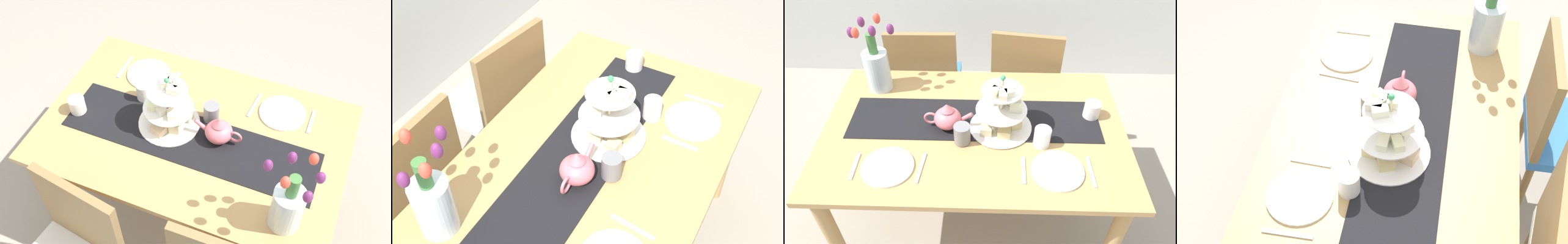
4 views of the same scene
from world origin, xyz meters
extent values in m
plane|color=gray|center=(0.00, 0.00, 0.00)|extent=(8.00, 8.00, 0.00)
cube|color=tan|center=(0.00, 0.00, 0.71)|extent=(1.46, 0.93, 0.03)
cylinder|color=tan|center=(-0.66, -0.40, 0.35)|extent=(0.07, 0.07, 0.70)
cylinder|color=tan|center=(0.66, -0.40, 0.35)|extent=(0.07, 0.07, 0.70)
cylinder|color=tan|center=(0.66, 0.40, 0.35)|extent=(0.07, 0.07, 0.70)
cube|color=olive|center=(0.29, 0.58, 0.69)|extent=(0.42, 0.10, 0.45)
cube|color=black|center=(0.00, 0.05, 0.73)|extent=(1.23, 0.30, 0.00)
cylinder|color=beige|center=(0.13, 0.00, 0.87)|extent=(0.01, 0.01, 0.28)
cylinder|color=white|center=(0.13, 0.00, 0.74)|extent=(0.30, 0.30, 0.01)
cylinder|color=white|center=(0.13, 0.00, 0.85)|extent=(0.24, 0.24, 0.01)
cylinder|color=white|center=(0.13, 0.00, 0.96)|extent=(0.19, 0.19, 0.01)
cube|color=#D6C482|center=(0.20, 0.00, 0.76)|extent=(0.07, 0.07, 0.04)
cube|color=beige|center=(0.15, 0.07, 0.76)|extent=(0.08, 0.07, 0.04)
cube|color=beige|center=(0.08, 0.03, 0.77)|extent=(0.06, 0.06, 0.05)
cube|color=beige|center=(0.06, -0.05, 0.76)|extent=(0.06, 0.05, 0.04)
cube|color=#D7BF7E|center=(0.14, -0.06, 0.76)|extent=(0.07, 0.06, 0.04)
cube|color=#E7E8C0|center=(0.19, -0.01, 0.87)|extent=(0.06, 0.04, 0.03)
cube|color=beige|center=(0.19, 0.04, 0.87)|extent=(0.07, 0.06, 0.03)
cube|color=silver|center=(0.14, 0.04, 0.87)|extent=(0.06, 0.07, 0.03)
cube|color=#F4E6BD|center=(0.09, 0.05, 0.87)|extent=(0.06, 0.07, 0.03)
cube|color=beige|center=(0.10, 0.00, 0.98)|extent=(0.06, 0.04, 0.03)
cube|color=beige|center=(0.09, -0.04, 0.98)|extent=(0.06, 0.07, 0.03)
cube|color=beige|center=(0.13, -0.06, 0.98)|extent=(0.04, 0.06, 0.03)
cube|color=beige|center=(0.15, -0.03, 0.98)|extent=(0.05, 0.07, 0.03)
sphere|color=#389356|center=(0.13, 0.00, 1.03)|extent=(0.02, 0.02, 0.02)
ellipsoid|color=#D66B75|center=(-0.13, 0.00, 0.78)|extent=(0.13, 0.13, 0.10)
cone|color=#D66B75|center=(-0.13, 0.00, 0.85)|extent=(0.06, 0.06, 0.04)
cylinder|color=#D66B75|center=(-0.04, 0.00, 0.79)|extent=(0.07, 0.02, 0.06)
torus|color=#D66B75|center=(-0.21, 0.00, 0.78)|extent=(0.07, 0.01, 0.07)
cylinder|color=silver|center=(-0.52, 0.31, 0.84)|extent=(0.13, 0.13, 0.22)
cylinder|color=#3D7538|center=(-0.52, 0.31, 1.00)|extent=(0.05, 0.05, 0.12)
ellipsoid|color=#6B2860|center=(-0.42, 0.31, 1.08)|extent=(0.04, 0.04, 0.06)
ellipsoid|color=#EF4C38|center=(-0.49, 0.37, 1.11)|extent=(0.04, 0.04, 0.06)
ellipsoid|color=#6B2860|center=(-0.58, 0.38, 1.08)|extent=(0.04, 0.04, 0.06)
ellipsoid|color=#6B2860|center=(-0.60, 0.28, 1.08)|extent=(0.04, 0.04, 0.06)
ellipsoid|color=#EF4C38|center=(-0.56, 0.23, 1.10)|extent=(0.04, 0.04, 0.06)
ellipsoid|color=#6B2860|center=(-0.49, 0.25, 1.10)|extent=(0.04, 0.04, 0.06)
cylinder|color=white|center=(0.58, 0.10, 0.77)|extent=(0.08, 0.08, 0.08)
cylinder|color=white|center=(-0.36, -0.27, 0.73)|extent=(0.23, 0.23, 0.01)
cube|color=silver|center=(-0.51, -0.27, 0.73)|extent=(0.02, 0.15, 0.01)
cube|color=silver|center=(-0.22, -0.27, 0.73)|extent=(0.03, 0.17, 0.01)
cylinder|color=white|center=(0.37, -0.27, 0.73)|extent=(0.23, 0.23, 0.01)
cube|color=silver|center=(0.23, -0.27, 0.73)|extent=(0.02, 0.15, 0.01)
cube|color=silver|center=(0.52, -0.27, 0.73)|extent=(0.02, 0.17, 0.01)
cylinder|color=slate|center=(-0.05, -0.10, 0.78)|extent=(0.08, 0.08, 0.09)
cylinder|color=white|center=(0.32, -0.11, 0.78)|extent=(0.08, 0.08, 0.09)
camera|label=1|loc=(-0.53, 1.28, 2.46)|focal=42.42mm
camera|label=2|loc=(-1.13, -0.59, 2.15)|focal=45.58mm
camera|label=3|loc=(0.07, -1.30, 1.96)|focal=33.81mm
camera|label=4|loc=(1.25, 0.15, 2.21)|focal=46.99mm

